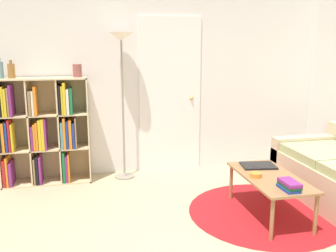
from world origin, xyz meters
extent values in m
cube|color=silver|center=(0.00, 2.59, 1.30)|extent=(7.44, 0.05, 2.60)
cube|color=white|center=(0.15, 2.55, 1.01)|extent=(0.82, 0.02, 2.03)
sphere|color=tan|center=(0.44, 2.53, 0.97)|extent=(0.04, 0.04, 0.04)
cylinder|color=#B2191E|center=(0.79, 0.99, 0.00)|extent=(1.55, 1.55, 0.01)
cube|color=beige|center=(-0.93, 2.37, 0.64)|extent=(0.02, 0.34, 1.29)
cube|color=beige|center=(-1.44, 2.37, 1.28)|extent=(1.05, 0.34, 0.02)
cube|color=beige|center=(-1.44, 2.37, 0.01)|extent=(1.05, 0.34, 0.02)
cube|color=beige|center=(-1.44, 2.53, 0.64)|extent=(1.05, 0.02, 1.29)
cube|color=beige|center=(-1.61, 2.37, 0.64)|extent=(0.02, 0.32, 1.25)
cube|color=beige|center=(-1.28, 2.37, 0.64)|extent=(0.02, 0.32, 1.25)
cube|color=beige|center=(-1.44, 2.37, 0.44)|extent=(1.01, 0.32, 0.02)
cube|color=beige|center=(-1.44, 2.37, 0.85)|extent=(1.01, 0.32, 0.02)
cube|color=#B21E23|center=(-1.92, 2.30, 0.18)|extent=(0.03, 0.19, 0.32)
cube|color=orange|center=(-1.89, 2.34, 0.19)|extent=(0.02, 0.27, 0.35)
cube|color=#7F287A|center=(-1.86, 2.34, 0.16)|extent=(0.03, 0.27, 0.28)
cube|color=olive|center=(-1.58, 2.31, 0.18)|extent=(0.02, 0.20, 0.32)
cube|color=black|center=(-1.55, 2.32, 0.19)|extent=(0.03, 0.22, 0.35)
cube|color=#7F287A|center=(-1.52, 2.33, 0.19)|extent=(0.02, 0.24, 0.34)
cube|color=#196B38|center=(-1.24, 2.31, 0.20)|extent=(0.03, 0.19, 0.37)
cube|color=#7F287A|center=(-1.21, 2.34, 0.18)|extent=(0.03, 0.26, 0.33)
cube|color=orange|center=(-1.19, 2.32, 0.19)|extent=(0.02, 0.22, 0.35)
cube|color=black|center=(-1.93, 2.33, 0.63)|extent=(0.02, 0.24, 0.37)
cube|color=orange|center=(-1.90, 2.33, 0.62)|extent=(0.03, 0.25, 0.34)
cube|color=navy|center=(-1.86, 2.34, 0.62)|extent=(0.03, 0.26, 0.35)
cube|color=#B21E23|center=(-1.83, 2.32, 0.63)|extent=(0.02, 0.23, 0.38)
cube|color=gold|center=(-1.80, 2.31, 0.61)|extent=(0.02, 0.19, 0.33)
cube|color=#7F287A|center=(-1.58, 2.32, 0.59)|extent=(0.03, 0.23, 0.28)
cube|color=orange|center=(-1.55, 2.33, 0.60)|extent=(0.02, 0.23, 0.31)
cube|color=orange|center=(-1.53, 2.32, 0.61)|extent=(0.03, 0.21, 0.33)
cube|color=gold|center=(-1.49, 2.32, 0.63)|extent=(0.03, 0.22, 0.36)
cube|color=gold|center=(-1.46, 2.30, 0.63)|extent=(0.03, 0.19, 0.37)
cube|color=#7F287A|center=(-1.43, 2.31, 0.63)|extent=(0.02, 0.19, 0.37)
cube|color=teal|center=(-1.24, 2.32, 0.61)|extent=(0.03, 0.22, 0.32)
cube|color=orange|center=(-1.21, 2.31, 0.63)|extent=(0.03, 0.21, 0.37)
cube|color=navy|center=(-1.18, 2.34, 0.61)|extent=(0.03, 0.25, 0.33)
cube|color=orange|center=(-1.14, 2.34, 0.62)|extent=(0.03, 0.26, 0.34)
cube|color=navy|center=(-1.11, 2.31, 0.60)|extent=(0.03, 0.19, 0.31)
cube|color=olive|center=(-1.08, 2.34, 0.63)|extent=(0.02, 0.26, 0.37)
cube|color=black|center=(-1.90, 2.32, 1.04)|extent=(0.02, 0.22, 0.35)
cube|color=gold|center=(-1.87, 2.31, 1.03)|extent=(0.02, 0.20, 0.34)
cube|color=gold|center=(-1.84, 2.31, 1.02)|extent=(0.03, 0.21, 0.32)
cube|color=olive|center=(-1.81, 2.32, 1.03)|extent=(0.02, 0.22, 0.33)
cube|color=#7F287A|center=(-1.78, 2.33, 1.04)|extent=(0.03, 0.24, 0.36)
cube|color=olive|center=(-1.58, 2.33, 1.01)|extent=(0.03, 0.25, 0.29)
cube|color=silver|center=(-1.55, 2.33, 1.00)|extent=(0.02, 0.23, 0.28)
cube|color=orange|center=(-1.52, 2.31, 1.03)|extent=(0.03, 0.21, 0.33)
cube|color=black|center=(-1.25, 2.34, 1.03)|extent=(0.02, 0.26, 0.34)
cube|color=gold|center=(-1.22, 2.31, 1.03)|extent=(0.02, 0.20, 0.33)
cube|color=gold|center=(-1.19, 2.34, 1.05)|extent=(0.03, 0.27, 0.37)
cube|color=silver|center=(-1.15, 2.32, 1.01)|extent=(0.03, 0.22, 0.30)
cube|color=#196B38|center=(-1.12, 2.34, 1.02)|extent=(0.03, 0.25, 0.31)
cylinder|color=gray|center=(-0.50, 2.35, 0.01)|extent=(0.25, 0.25, 0.01)
cylinder|color=gray|center=(-0.50, 2.35, 0.91)|extent=(0.02, 0.02, 1.72)
cone|color=white|center=(-0.50, 2.35, 1.77)|extent=(0.30, 0.30, 0.10)
cube|color=#CCB793|center=(1.74, 1.78, 0.28)|extent=(0.92, 0.16, 0.56)
cube|color=#B0BF7E|center=(1.66, 1.33, 0.47)|extent=(0.72, 0.72, 0.10)
cube|color=#996B42|center=(0.78, 0.92, 0.40)|extent=(0.50, 1.01, 0.02)
cylinder|color=#996B42|center=(0.57, 0.45, 0.19)|extent=(0.04, 0.04, 0.39)
cylinder|color=#996B42|center=(0.57, 1.38, 0.19)|extent=(0.04, 0.04, 0.39)
cylinder|color=#996B42|center=(0.99, 0.45, 0.19)|extent=(0.04, 0.04, 0.39)
cylinder|color=#996B42|center=(0.99, 1.38, 0.19)|extent=(0.04, 0.04, 0.39)
cube|color=black|center=(0.80, 1.21, 0.42)|extent=(0.38, 0.30, 0.02)
cylinder|color=orange|center=(0.64, 0.93, 0.43)|extent=(0.12, 0.12, 0.04)
cube|color=navy|center=(0.77, 0.56, 0.42)|extent=(0.12, 0.22, 0.02)
cube|color=#196B38|center=(0.78, 0.56, 0.45)|extent=(0.12, 0.22, 0.03)
cube|color=#7F287A|center=(0.78, 0.55, 0.47)|extent=(0.12, 0.22, 0.01)
cube|color=#7F287A|center=(0.77, 0.55, 0.48)|extent=(0.12, 0.22, 0.02)
cylinder|color=#6B93A3|center=(-1.89, 2.37, 1.38)|extent=(0.08, 0.08, 0.19)
cylinder|color=olive|center=(-1.76, 2.37, 1.37)|extent=(0.08, 0.08, 0.17)
cylinder|color=olive|center=(-1.76, 2.37, 1.48)|extent=(0.03, 0.03, 0.04)
cylinder|color=#934C47|center=(-1.03, 2.37, 1.37)|extent=(0.11, 0.11, 0.15)
camera|label=1|loc=(-0.94, -2.25, 1.65)|focal=40.00mm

